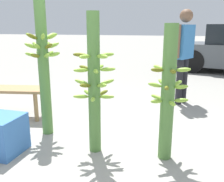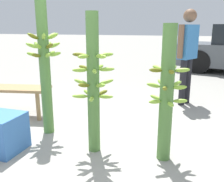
{
  "view_description": "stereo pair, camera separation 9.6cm",
  "coord_description": "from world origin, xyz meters",
  "px_view_note": "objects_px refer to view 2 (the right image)",
  "views": [
    {
      "loc": [
        0.99,
        -2.22,
        1.35
      ],
      "look_at": [
        0.17,
        0.54,
        0.61
      ],
      "focal_mm": 40.0,
      "sensor_mm": 36.0,
      "label": 1
    },
    {
      "loc": [
        1.08,
        -2.19,
        1.35
      ],
      "look_at": [
        0.17,
        0.54,
        0.61
      ],
      "focal_mm": 40.0,
      "sensor_mm": 36.0,
      "label": 2
    }
  ],
  "objects_px": {
    "vendor_person": "(188,49)",
    "produce_crate": "(2,133)",
    "banana_stalk_center": "(93,83)",
    "banana_stalk_right": "(167,94)",
    "banana_stalk_left": "(45,64)",
    "market_bench": "(10,92)"
  },
  "relations": [
    {
      "from": "market_bench",
      "to": "produce_crate",
      "type": "bearing_deg",
      "value": -66.54
    },
    {
      "from": "banana_stalk_left",
      "to": "produce_crate",
      "type": "bearing_deg",
      "value": -107.8
    },
    {
      "from": "banana_stalk_right",
      "to": "vendor_person",
      "type": "distance_m",
      "value": 2.12
    },
    {
      "from": "vendor_person",
      "to": "produce_crate",
      "type": "relative_size",
      "value": 3.91
    },
    {
      "from": "banana_stalk_center",
      "to": "vendor_person",
      "type": "distance_m",
      "value": 2.33
    },
    {
      "from": "banana_stalk_center",
      "to": "banana_stalk_right",
      "type": "relative_size",
      "value": 1.09
    },
    {
      "from": "vendor_person",
      "to": "produce_crate",
      "type": "distance_m",
      "value": 3.19
    },
    {
      "from": "banana_stalk_center",
      "to": "banana_stalk_right",
      "type": "bearing_deg",
      "value": 4.3
    },
    {
      "from": "banana_stalk_left",
      "to": "banana_stalk_center",
      "type": "distance_m",
      "value": 0.82
    },
    {
      "from": "banana_stalk_right",
      "to": "market_bench",
      "type": "relative_size",
      "value": 1.09
    },
    {
      "from": "banana_stalk_left",
      "to": "market_bench",
      "type": "xyz_separation_m",
      "value": [
        -0.9,
        0.36,
        -0.52
      ]
    },
    {
      "from": "banana_stalk_left",
      "to": "produce_crate",
      "type": "height_order",
      "value": "banana_stalk_left"
    },
    {
      "from": "produce_crate",
      "to": "vendor_person",
      "type": "bearing_deg",
      "value": 53.67
    },
    {
      "from": "banana_stalk_right",
      "to": "vendor_person",
      "type": "height_order",
      "value": "vendor_person"
    },
    {
      "from": "banana_stalk_left",
      "to": "market_bench",
      "type": "height_order",
      "value": "banana_stalk_left"
    },
    {
      "from": "vendor_person",
      "to": "market_bench",
      "type": "bearing_deg",
      "value": 147.3
    },
    {
      "from": "market_bench",
      "to": "produce_crate",
      "type": "relative_size",
      "value": 3.02
    },
    {
      "from": "banana_stalk_right",
      "to": "market_bench",
      "type": "bearing_deg",
      "value": 166.7
    },
    {
      "from": "banana_stalk_center",
      "to": "vendor_person",
      "type": "xyz_separation_m",
      "value": [
        0.87,
        2.15,
        0.22
      ]
    },
    {
      "from": "banana_stalk_center",
      "to": "vendor_person",
      "type": "bearing_deg",
      "value": 67.99
    },
    {
      "from": "produce_crate",
      "to": "banana_stalk_center",
      "type": "bearing_deg",
      "value": 19.43
    },
    {
      "from": "banana_stalk_right",
      "to": "produce_crate",
      "type": "distance_m",
      "value": 1.84
    }
  ]
}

